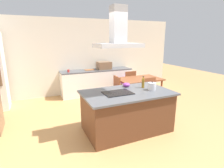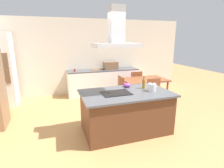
{
  "view_description": "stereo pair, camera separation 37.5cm",
  "coord_description": "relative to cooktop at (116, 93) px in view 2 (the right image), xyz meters",
  "views": [
    {
      "loc": [
        -1.83,
        -3.26,
        2.04
      ],
      "look_at": [
        -0.19,
        0.4,
        1.0
      ],
      "focal_mm": 28.84,
      "sensor_mm": 36.0,
      "label": 1
    },
    {
      "loc": [
        -1.48,
        -3.4,
        2.04
      ],
      "look_at": [
        -0.19,
        0.4,
        1.0
      ],
      "focal_mm": 28.84,
      "sensor_mm": 36.0,
      "label": 2
    }
  ],
  "objects": [
    {
      "name": "mixing_bowl",
      "position": [
        0.42,
        0.38,
        0.04
      ],
      "size": [
        0.17,
        0.17,
        0.09
      ],
      "primitive_type": "ellipsoid",
      "color": "purple",
      "rests_on": "kitchen_island"
    },
    {
      "name": "chair_at_left_end",
      "position": [
        0.63,
        1.57,
        -0.4
      ],
      "size": [
        0.42,
        0.42,
        0.89
      ],
      "color": "purple",
      "rests_on": "ground"
    },
    {
      "name": "wall_oven_stack",
      "position": [
        -2.67,
        2.65,
        0.2
      ],
      "size": [
        0.7,
        0.66,
        2.2
      ],
      "color": "white",
      "rests_on": "ground"
    },
    {
      "name": "back_counter",
      "position": [
        0.55,
        2.88,
        -0.46
      ],
      "size": [
        2.61,
        0.62,
        0.9
      ],
      "color": "white",
      "rests_on": "ground"
    },
    {
      "name": "ground",
      "position": [
        0.23,
        1.5,
        -0.91
      ],
      "size": [
        16.0,
        16.0,
        0.0
      ],
      "primitive_type": "plane",
      "color": "tan"
    },
    {
      "name": "olive_oil_bottle",
      "position": [
        0.73,
        0.15,
        0.11
      ],
      "size": [
        0.07,
        0.07,
        0.27
      ],
      "color": "olive",
      "rests_on": "kitchen_island"
    },
    {
      "name": "cutting_board",
      "position": [
        0.29,
        2.93,
        0.0
      ],
      "size": [
        0.34,
        0.24,
        0.02
      ],
      "primitive_type": "cube",
      "color": "#995B33",
      "rests_on": "back_counter"
    },
    {
      "name": "chair_facing_island",
      "position": [
        1.55,
        0.91,
        -0.4
      ],
      "size": [
        0.42,
        0.42,
        0.89
      ],
      "color": "purple",
      "rests_on": "ground"
    },
    {
      "name": "tea_kettle",
      "position": [
        0.8,
        -0.1,
        0.08
      ],
      "size": [
        0.22,
        0.17,
        0.19
      ],
      "color": "silver",
      "rests_on": "kitchen_island"
    },
    {
      "name": "range_hood",
      "position": [
        -0.0,
        0.0,
        1.2
      ],
      "size": [
        0.9,
        0.55,
        0.78
      ],
      "color": "#ADADB2"
    },
    {
      "name": "wall_back",
      "position": [
        0.23,
        3.25,
        0.44
      ],
      "size": [
        7.2,
        0.1,
        2.7
      ],
      "primitive_type": "cube",
      "color": "beige",
      "rests_on": "ground"
    },
    {
      "name": "chair_facing_back_wall",
      "position": [
        1.55,
        2.24,
        -0.4
      ],
      "size": [
        0.42,
        0.42,
        0.89
      ],
      "color": "purple",
      "rests_on": "ground"
    },
    {
      "name": "dining_table",
      "position": [
        1.55,
        1.57,
        -0.24
      ],
      "size": [
        1.4,
        0.9,
        0.75
      ],
      "color": "brown",
      "rests_on": "ground"
    },
    {
      "name": "kitchen_island",
      "position": [
        0.23,
        0.0,
        -0.45
      ],
      "size": [
        1.93,
        1.15,
        0.9
      ],
      "color": "#59331E",
      "rests_on": "ground"
    },
    {
      "name": "coffee_mug_red",
      "position": [
        -0.49,
        2.82,
        0.04
      ],
      "size": [
        0.08,
        0.08,
        0.09
      ],
      "primitive_type": "cylinder",
      "color": "red",
      "rests_on": "back_counter"
    },
    {
      "name": "cooktop",
      "position": [
        0.0,
        0.0,
        0.0
      ],
      "size": [
        0.6,
        0.44,
        0.01
      ],
      "primitive_type": "cube",
      "color": "black",
      "rests_on": "kitchen_island"
    },
    {
      "name": "countertop_microwave",
      "position": [
        0.83,
        2.88,
        0.13
      ],
      "size": [
        0.5,
        0.38,
        0.28
      ],
      "primitive_type": "cube",
      "color": "brown",
      "rests_on": "back_counter"
    }
  ]
}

